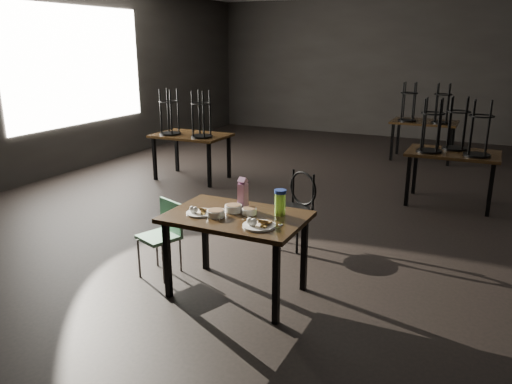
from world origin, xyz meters
The scene contains 15 objects.
room centered at (-0.06, 0.01, 2.33)m, with size 12.00×12.04×3.22m.
main_table centered at (-0.26, -2.61, 0.67)m, with size 1.20×0.80×0.75m.
plate_left centered at (-0.56, -2.72, 0.77)m, with size 0.24×0.24×0.08m.
plate_right centered at (0.04, -2.79, 0.77)m, with size 0.27×0.27×0.09m.
bowl_near centered at (-0.32, -2.54, 0.78)m, with size 0.15×0.15×0.06m.
bowl_far centered at (-0.17, -2.54, 0.78)m, with size 0.13×0.13×0.05m.
bowl_big centered at (-0.40, -2.72, 0.78)m, with size 0.16×0.16×0.05m.
juice_carton centered at (-0.28, -2.43, 0.89)m, with size 0.08×0.08×0.29m.
water_bottle centered at (0.09, -2.45, 0.87)m, with size 0.12×0.12×0.23m.
spoon centered at (0.19, -2.69, 0.75)m, with size 0.05×0.18×0.01m.
bentwood_chair centered at (-0.18, -1.37, 0.50)m, with size 0.45×0.45×0.85m.
school_chair centered at (-1.09, -2.54, 0.44)m, with size 0.44×0.44×0.73m.
bg_table_left centered at (-2.77, 0.56, 0.75)m, with size 1.20×0.80×1.48m.
bg_table_right centered at (1.22, 0.96, 0.78)m, with size 1.20×0.80×1.48m.
bg_table_far centered at (0.48, 3.69, 0.75)m, with size 1.20×0.80×1.48m.
Camera 1 is at (1.66, -6.23, 2.18)m, focal length 35.00 mm.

